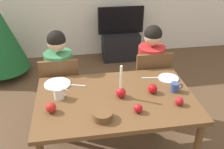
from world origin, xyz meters
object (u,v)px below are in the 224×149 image
object	(u,v)px
chair_left	(62,88)
candle_centerpiece	(121,90)
chair_right	(150,81)
plate_right	(168,78)
tv	(121,20)
person_left_child	(61,82)
tv_stand	(120,46)
apple_by_right_mug	(138,108)
mug_right	(175,87)
apple_near_candle	(153,89)
apple_by_left_plate	(179,101)
person_right_child	(150,75)
apple_far_edge	(51,108)
dining_table	(115,105)
mug_left	(59,93)
plate_left	(57,84)
bowl_walnuts	(103,115)

from	to	relation	value
chair_left	candle_centerpiece	distance (m)	0.87
chair_right	plate_right	size ratio (longest dim) A/B	4.49
tv	person_left_child	bearing A→B (deg)	-120.83
tv_stand	apple_by_right_mug	bearing A→B (deg)	-97.69
mug_right	apple_near_candle	distance (m)	0.21
mug_right	apple_by_right_mug	world-z (taller)	mug_right
chair_left	apple_by_left_plate	size ratio (longest dim) A/B	12.26
person_right_child	apple_far_edge	world-z (taller)	person_right_child
dining_table	apple_near_candle	distance (m)	0.37
chair_left	plate_right	size ratio (longest dim) A/B	4.49
dining_table	chair_left	distance (m)	0.80
mug_right	apple_far_edge	world-z (taller)	apple_far_edge
mug_left	apple_far_edge	world-z (taller)	mug_left
person_right_child	apple_by_left_plate	world-z (taller)	person_right_child
chair_left	chair_right	size ratio (longest dim) A/B	1.00
apple_near_candle	apple_by_right_mug	distance (m)	0.32
dining_table	person_left_child	distance (m)	0.82
chair_right	apple_by_left_plate	world-z (taller)	chair_right
mug_right	candle_centerpiece	bearing A→B (deg)	-178.95
tv_stand	candle_centerpiece	distance (m)	2.41
dining_table	apple_far_edge	world-z (taller)	apple_far_edge
person_left_child	mug_left	distance (m)	0.62
chair_left	mug_right	world-z (taller)	chair_left
tv_stand	candle_centerpiece	xyz separation A→B (m)	(-0.44, -2.30, 0.57)
chair_right	plate_left	size ratio (longest dim) A/B	3.57
candle_centerpiece	mug_left	distance (m)	0.54
mug_left	apple_by_right_mug	bearing A→B (deg)	-25.43
tv_stand	apple_far_edge	size ratio (longest dim) A/B	7.39
apple_far_edge	chair_right	bearing A→B (deg)	34.41
person_left_child	tv_stand	distance (m)	1.96
chair_left	person_left_child	distance (m)	0.07
person_left_child	apple_by_right_mug	size ratio (longest dim) A/B	15.93
person_left_child	apple_far_edge	bearing A→B (deg)	-93.53
candle_centerpiece	person_right_child	bearing A→B (deg)	53.55
chair_right	plate_left	world-z (taller)	chair_right
chair_left	mug_left	distance (m)	0.61
mug_right	apple_by_right_mug	bearing A→B (deg)	-148.76
chair_right	tv_stand	distance (m)	1.71
tv	mug_left	distance (m)	2.44
dining_table	mug_left	xyz separation A→B (m)	(-0.49, 0.07, 0.14)
dining_table	candle_centerpiece	world-z (taller)	candle_centerpiece
person_right_child	apple_far_edge	xyz separation A→B (m)	(-1.07, -0.76, 0.22)
tv	mug_right	distance (m)	2.29
chair_left	chair_right	bearing A→B (deg)	0.00
tv_stand	apple_near_candle	distance (m)	2.35
mug_left	bowl_walnuts	bearing A→B (deg)	-44.86
plate_left	mug_right	world-z (taller)	mug_right
bowl_walnuts	plate_right	bearing A→B (deg)	35.05
mug_left	apple_near_candle	distance (m)	0.83
chair_left	person_right_child	distance (m)	1.02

